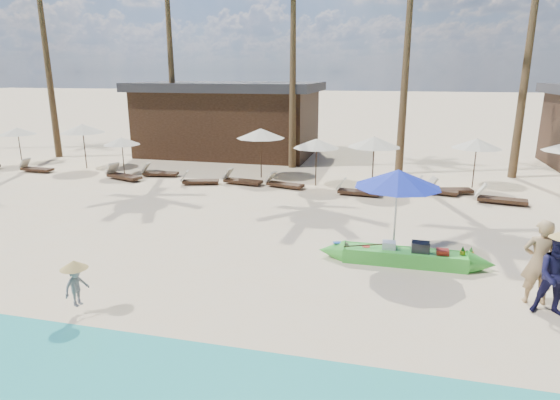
# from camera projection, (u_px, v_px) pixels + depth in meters

# --- Properties ---
(ground) EXTENTS (240.00, 240.00, 0.00)m
(ground) POSITION_uv_depth(u_px,v_px,m) (302.00, 292.00, 10.75)
(ground) COLOR beige
(ground) RESTS_ON ground
(green_canoe) EXTENTS (5.04, 0.71, 0.64)m
(green_canoe) POSITION_uv_depth(u_px,v_px,m) (404.00, 256.00, 12.29)
(green_canoe) COLOR green
(green_canoe) RESTS_ON ground
(tourist) EXTENTS (0.71, 0.48, 1.91)m
(tourist) POSITION_uv_depth(u_px,v_px,m) (539.00, 262.00, 10.03)
(tourist) COLOR tan
(tourist) RESTS_ON ground
(vendor_green) EXTENTS (0.92, 0.76, 1.75)m
(vendor_green) POSITION_uv_depth(u_px,v_px,m) (558.00, 276.00, 9.53)
(vendor_green) COLOR #141335
(vendor_green) RESTS_ON ground
(vendor_yellow) EXTENTS (0.46, 0.64, 0.89)m
(vendor_yellow) POSITION_uv_depth(u_px,v_px,m) (76.00, 286.00, 9.67)
(vendor_yellow) COLOR gray
(vendor_yellow) RESTS_ON ground
(blue_umbrella) EXTENTS (2.27, 2.27, 2.45)m
(blue_umbrella) POSITION_uv_depth(u_px,v_px,m) (398.00, 178.00, 12.21)
(blue_umbrella) COLOR #99999E
(blue_umbrella) RESTS_ON ground
(resort_parasol_1) EXTENTS (1.92, 1.92, 1.98)m
(resort_parasol_1) POSITION_uv_depth(u_px,v_px,m) (17.00, 131.00, 25.46)
(resort_parasol_1) COLOR #3A2417
(resort_parasol_1) RESTS_ON ground
(resort_parasol_2) EXTENTS (2.24, 2.24, 2.31)m
(resort_parasol_2) POSITION_uv_depth(u_px,v_px,m) (82.00, 128.00, 24.07)
(resort_parasol_2) COLOR #3A2417
(resort_parasol_2) RESTS_ON ground
(lounger_2_left) EXTENTS (1.75, 0.60, 0.59)m
(lounger_2_left) POSITION_uv_depth(u_px,v_px,m) (35.00, 168.00, 23.64)
(lounger_2_left) COLOR #3A2417
(lounger_2_left) RESTS_ON ground
(resort_parasol_3) EXTENTS (1.76, 1.76, 1.81)m
(resort_parasol_3) POSITION_uv_depth(u_px,v_px,m) (122.00, 141.00, 22.80)
(resort_parasol_3) COLOR #3A2417
(resort_parasol_3) RESTS_ON ground
(lounger_3_left) EXTENTS (2.00, 1.17, 0.65)m
(lounger_3_left) POSITION_uv_depth(u_px,v_px,m) (122.00, 175.00, 21.98)
(lounger_3_left) COLOR #3A2417
(lounger_3_left) RESTS_ON ground
(lounger_3_right) EXTENTS (1.80, 0.80, 0.59)m
(lounger_3_right) POSITION_uv_depth(u_px,v_px,m) (158.00, 172.00, 22.62)
(lounger_3_right) COLOR #3A2417
(lounger_3_right) RESTS_ON ground
(resort_parasol_4) EXTENTS (2.28, 2.28, 2.34)m
(resort_parasol_4) POSITION_uv_depth(u_px,v_px,m) (261.00, 133.00, 21.92)
(resort_parasol_4) COLOR #3A2417
(resort_parasol_4) RESTS_ON ground
(lounger_4_left) EXTENTS (1.76, 0.99, 0.57)m
(lounger_4_left) POSITION_uv_depth(u_px,v_px,m) (198.00, 180.00, 21.00)
(lounger_4_left) COLOR #3A2417
(lounger_4_left) RESTS_ON ground
(lounger_4_right) EXTENTS (1.90, 0.83, 0.62)m
(lounger_4_right) POSITION_uv_depth(u_px,v_px,m) (240.00, 180.00, 21.04)
(lounger_4_right) COLOR #3A2417
(lounger_4_right) RESTS_ON ground
(resort_parasol_5) EXTENTS (2.04, 2.04, 2.10)m
(resort_parasol_5) POSITION_uv_depth(u_px,v_px,m) (316.00, 143.00, 20.36)
(resort_parasol_5) COLOR #3A2417
(resort_parasol_5) RESTS_ON ground
(lounger_5_left) EXTENTS (1.79, 0.92, 0.58)m
(lounger_5_left) POSITION_uv_depth(u_px,v_px,m) (283.00, 183.00, 20.45)
(lounger_5_left) COLOR #3A2417
(lounger_5_left) RESTS_ON ground
(resort_parasol_6) EXTENTS (2.21, 2.21, 2.28)m
(resort_parasol_6) POSITION_uv_depth(u_px,v_px,m) (374.00, 142.00, 19.64)
(resort_parasol_6) COLOR #3A2417
(resort_parasol_6) RESTS_ON ground
(lounger_6_left) EXTENTS (1.81, 0.69, 0.60)m
(lounger_6_left) POSITION_uv_depth(u_px,v_px,m) (356.00, 190.00, 19.16)
(lounger_6_left) COLOR #3A2417
(lounger_6_left) RESTS_ON ground
(lounger_6_right) EXTENTS (1.91, 0.92, 0.62)m
(lounger_6_right) POSITION_uv_depth(u_px,v_px,m) (433.00, 189.00, 19.37)
(lounger_6_right) COLOR #3A2417
(lounger_6_right) RESTS_ON ground
(resort_parasol_7) EXTENTS (2.09, 2.09, 2.16)m
(resort_parasol_7) POSITION_uv_depth(u_px,v_px,m) (477.00, 143.00, 19.98)
(resort_parasol_7) COLOR #3A2417
(resort_parasol_7) RESTS_ON ground
(lounger_7_left) EXTENTS (1.98, 1.05, 0.64)m
(lounger_7_left) POSITION_uv_depth(u_px,v_px,m) (446.00, 189.00, 19.35)
(lounger_7_left) COLOR #3A2417
(lounger_7_left) RESTS_ON ground
(lounger_7_right) EXTENTS (1.94, 0.88, 0.64)m
(lounger_7_right) POSITION_uv_depth(u_px,v_px,m) (498.00, 198.00, 17.96)
(lounger_7_right) COLOR #3A2417
(lounger_7_right) RESTS_ON ground
(pavilion_west) EXTENTS (10.80, 6.60, 4.30)m
(pavilion_west) POSITION_uv_depth(u_px,v_px,m) (229.00, 118.00, 28.40)
(pavilion_west) COLOR #3A2417
(pavilion_west) RESTS_ON ground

